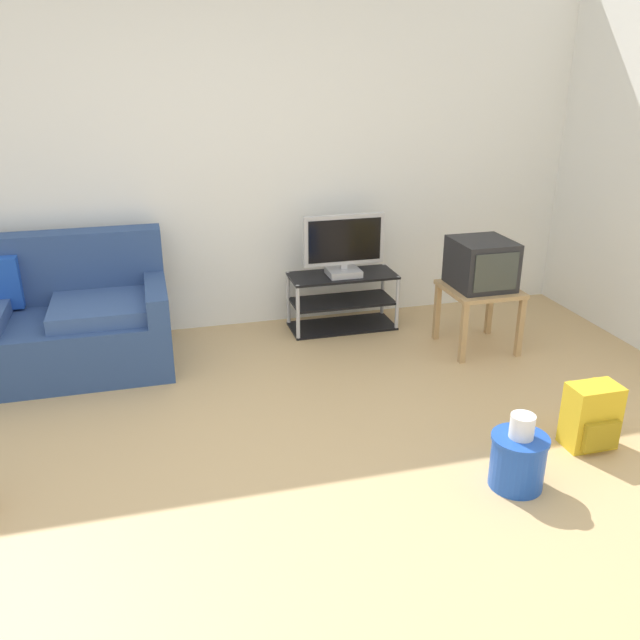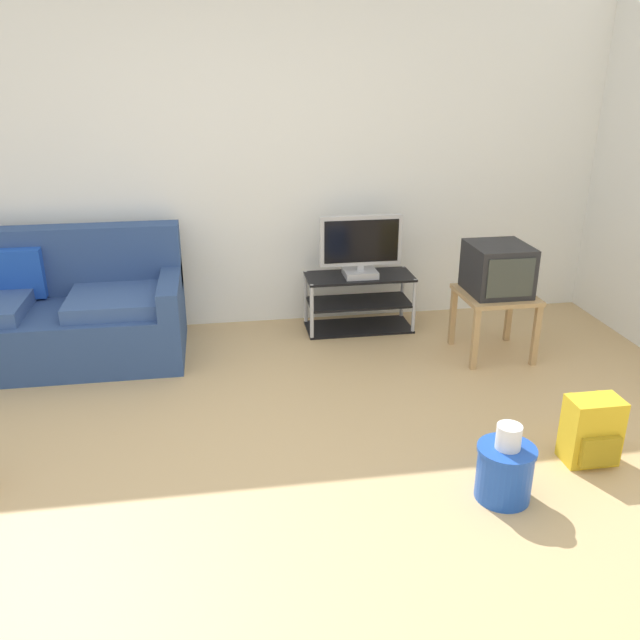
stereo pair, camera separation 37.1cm
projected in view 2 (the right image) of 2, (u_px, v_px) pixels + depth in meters
The scene contains 9 objects.
ground_plane at pixel (244, 508), 3.16m from camera, with size 9.00×9.80×0.02m, color tan.
wall_back at pixel (219, 152), 4.90m from camera, with size 9.00×0.10×2.70m, color white.
couch at pixel (53, 314), 4.64m from camera, with size 1.78×0.85×0.88m.
tv_stand at pixel (359, 302), 5.16m from camera, with size 0.83×0.36×0.44m.
flat_tv at pixel (361, 247), 4.97m from camera, with size 0.63×0.22×0.47m.
side_table at pixel (495, 303), 4.65m from camera, with size 0.50×0.50×0.47m.
crt_tv at pixel (498, 269), 4.57m from camera, with size 0.40×0.43×0.34m.
backpack at pixel (592, 431), 3.45m from camera, with size 0.28×0.24×0.37m.
cleaning_bucket at pixel (505, 468), 3.16m from camera, with size 0.28×0.28×0.40m.
Camera 2 is at (-0.05, -2.62, 1.99)m, focal length 37.05 mm.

